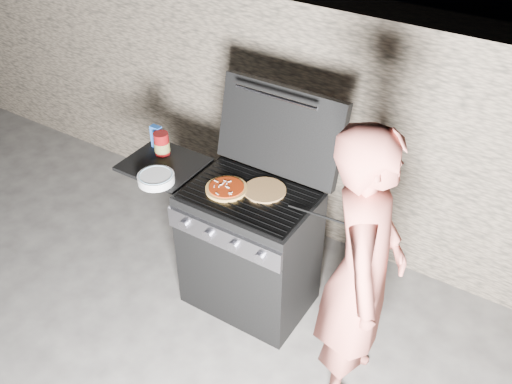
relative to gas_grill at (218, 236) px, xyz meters
The scene contains 10 objects.
ground 0.52m from the gas_grill, ahead, with size 50.00×50.00×0.00m, color #3F3D3A.
stone_wall 1.17m from the gas_grill, 76.61° to the left, with size 8.00×0.35×1.80m, color gray.
gas_grill is the anchor object (origin of this frame).
pizza_topped 0.48m from the gas_grill, 17.99° to the right, with size 0.26×0.26×0.03m, color gold, non-canonical shape.
pizza_plain 0.56m from the gas_grill, 14.44° to the left, with size 0.26×0.26×0.01m, color tan.
sauce_jar 0.73m from the gas_grill, behind, with size 0.10×0.10×0.16m, color maroon.
blue_carton 0.79m from the gas_grill, 167.31° to the left, with size 0.08×0.04×0.16m, color blue.
plate_stack 0.60m from the gas_grill, 149.03° to the right, with size 0.23×0.23×0.05m, color white.
person 1.20m from the gas_grill, 11.83° to the right, with size 0.64×0.42×1.77m, color #B3584B.
tongs 0.91m from the gas_grill, ahead, with size 0.01×0.01×0.50m, color black.
Camera 1 is at (1.51, -2.31, 2.99)m, focal length 40.00 mm.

